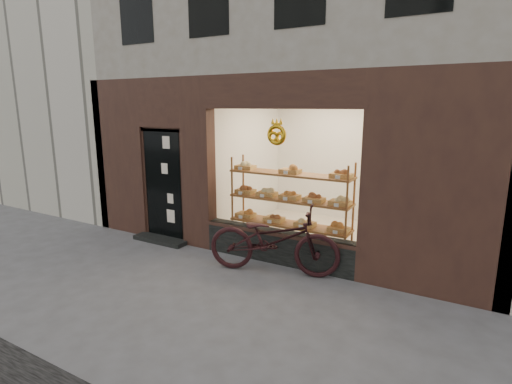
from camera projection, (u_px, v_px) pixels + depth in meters
The scene contains 4 objects.
ground at pixel (174, 309), 5.21m from camera, with size 90.00×90.00×0.00m, color #505050.
neighbor_left at pixel (61, 48), 13.58m from camera, with size 12.00×7.00×9.00m, color beige.
display_shelf at pixel (290, 208), 6.97m from camera, with size 2.20×0.45×1.70m.
bicycle at pixel (273, 240), 6.24m from camera, with size 0.72×2.08×1.09m, color black.
Camera 1 is at (3.30, -3.60, 2.60)m, focal length 28.00 mm.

